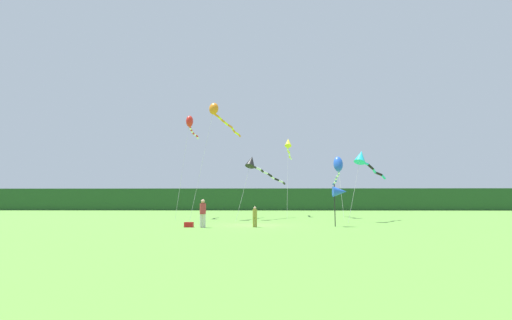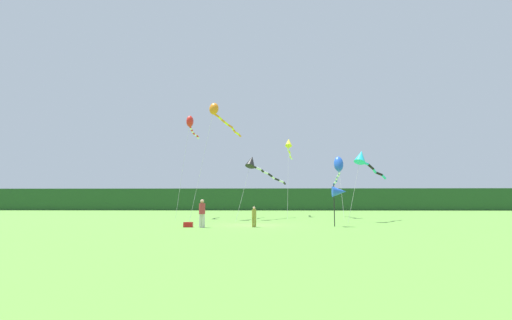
{
  "view_description": "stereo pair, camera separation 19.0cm",
  "coord_description": "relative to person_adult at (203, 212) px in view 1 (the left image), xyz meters",
  "views": [
    {
      "loc": [
        0.62,
        -25.87,
        1.59
      ],
      "look_at": [
        0.0,
        6.0,
        5.17
      ],
      "focal_mm": 26.19,
      "sensor_mm": 36.0,
      "label": 1
    },
    {
      "loc": [
        0.81,
        -25.87,
        1.59
      ],
      "look_at": [
        0.0,
        6.0,
        5.17
      ],
      "focal_mm": 26.19,
      "sensor_mm": 36.0,
      "label": 2
    }
  ],
  "objects": [
    {
      "name": "kite_black",
      "position": [
        3.09,
        10.8,
        3.98
      ],
      "size": [
        4.63,
        7.83,
        5.87
      ],
      "color": "#B2B2B2",
      "rests_on": "ground"
    },
    {
      "name": "kite_blue",
      "position": [
        11.28,
        14.11,
        4.17
      ],
      "size": [
        1.03,
        7.92,
        6.21
      ],
      "color": "#B2B2B2",
      "rests_on": "ground"
    },
    {
      "name": "ground_plane",
      "position": [
        3.14,
        2.53,
        -0.97
      ],
      "size": [
        120.0,
        120.0,
        0.0
      ],
      "primitive_type": "plane",
      "color": "#5B9338"
    },
    {
      "name": "kite_yellow",
      "position": [
        6.58,
        18.0,
        6.87
      ],
      "size": [
        1.26,
        8.91,
        8.69
      ],
      "color": "#B2B2B2",
      "rests_on": "ground"
    },
    {
      "name": "person_child",
      "position": [
        3.23,
        0.41,
        -0.25
      ],
      "size": [
        0.28,
        0.28,
        1.29
      ],
      "color": "olive",
      "rests_on": "ground"
    },
    {
      "name": "person_adult",
      "position": [
        0.0,
        0.0,
        0.0
      ],
      "size": [
        0.38,
        0.38,
        1.74
      ],
      "color": "silver",
      "rests_on": "ground"
    },
    {
      "name": "distant_treeline",
      "position": [
        3.14,
        47.53,
        1.06
      ],
      "size": [
        108.0,
        2.71,
        4.06
      ],
      "primitive_type": "cube",
      "color": "#234C23",
      "rests_on": "ground"
    },
    {
      "name": "banner_flag_pole",
      "position": [
        8.76,
        1.19,
        1.26
      ],
      "size": [
        0.9,
        0.7,
        2.75
      ],
      "color": "black",
      "rests_on": "ground"
    },
    {
      "name": "kite_red",
      "position": [
        -3.51,
        13.06,
        8.39
      ],
      "size": [
        0.84,
        6.92,
        10.17
      ],
      "color": "#B2B2B2",
      "rests_on": "ground"
    },
    {
      "name": "kite_orange",
      "position": [
        -0.55,
        11.11,
        8.94
      ],
      "size": [
        3.55,
        9.31,
        10.83
      ],
      "color": "#B2B2B2",
      "rests_on": "ground"
    },
    {
      "name": "kite_cyan",
      "position": [
        11.94,
        7.09,
        4.07
      ],
      "size": [
        4.7,
        5.46,
        5.89
      ],
      "color": "#B2B2B2",
      "rests_on": "ground"
    },
    {
      "name": "cooler_box",
      "position": [
        -0.91,
        0.31,
        -0.81
      ],
      "size": [
        0.56,
        0.35,
        0.32
      ],
      "primitive_type": "cube",
      "color": "red",
      "rests_on": "ground"
    }
  ]
}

